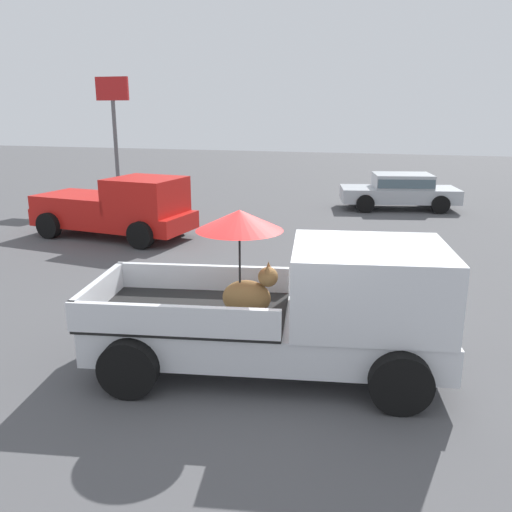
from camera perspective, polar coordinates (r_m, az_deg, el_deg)
name	(u,v)px	position (r m, az deg, el deg)	size (l,w,h in m)	color
ground_plane	(268,368)	(8.10, 1.24, -11.82)	(80.00, 80.00, 0.00)	#4C4C4F
pickup_truck_main	(302,308)	(7.67, 4.85, -5.52)	(5.29, 2.92, 2.40)	black
pickup_truck_red	(118,208)	(16.36, -14.38, 4.97)	(4.98, 2.62, 1.80)	black
parked_sedan_near	(400,189)	(21.15, 15.04, 6.84)	(4.57, 2.62, 1.33)	black
motel_sign	(114,114)	(22.86, -14.85, 14.30)	(1.40, 0.16, 4.90)	#59595B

